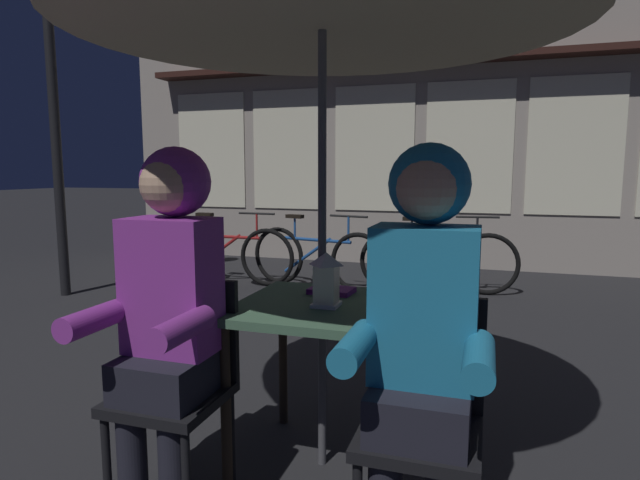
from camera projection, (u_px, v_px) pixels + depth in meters
ground_plane at (322, 463)px, 2.37m from camera, size 60.00×60.00×0.00m
cafe_table at (322, 326)px, 2.28m from camera, size 0.72×0.72×0.74m
lantern at (326, 278)px, 2.20m from camera, size 0.11×0.11×0.23m
chair_left at (180, 377)px, 2.10m from camera, size 0.40×0.40×0.87m
chair_right at (423, 410)px, 1.81m from camera, size 0.40×0.40×0.87m
person_left_hooded at (168, 293)px, 2.00m from camera, size 0.45×0.56×1.40m
person_right_hooded at (423, 314)px, 1.71m from camera, size 0.45×0.56×1.40m
shopfront_building at (474, 34)px, 6.93m from camera, size 10.00×0.93×6.20m
street_lamp at (49, 27)px, 5.20m from camera, size 0.32×0.32×3.88m
bicycle_nearest at (227, 254)px, 6.11m from camera, size 1.68×0.10×0.84m
bicycle_second at (317, 258)px, 5.82m from camera, size 1.66×0.39×0.84m
bicycle_third at (438, 261)px, 5.61m from camera, size 1.67×0.25×0.84m
book at (332, 290)px, 2.45m from camera, size 0.21×0.15×0.02m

